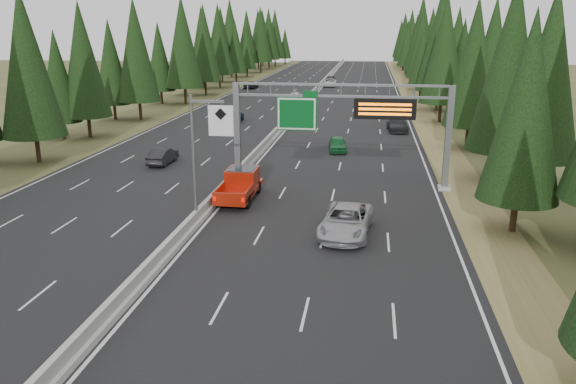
# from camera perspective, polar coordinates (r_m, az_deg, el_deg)

# --- Properties ---
(road) EXTENTS (32.00, 260.00, 0.08)m
(road) POSITION_cam_1_polar(r_m,az_deg,el_deg) (88.27, 1.43, 8.63)
(road) COLOR black
(road) RESTS_ON ground
(shoulder_right) EXTENTS (3.60, 260.00, 0.06)m
(shoulder_right) POSITION_cam_1_polar(r_m,az_deg,el_deg) (87.98, 13.14, 8.18)
(shoulder_right) COLOR olive
(shoulder_right) RESTS_ON ground
(shoulder_left) EXTENTS (3.60, 260.00, 0.06)m
(shoulder_left) POSITION_cam_1_polar(r_m,az_deg,el_deg) (92.08, -9.76, 8.71)
(shoulder_left) COLOR #3F4520
(shoulder_left) RESTS_ON ground
(median_barrier) EXTENTS (0.70, 260.00, 0.85)m
(median_barrier) POSITION_cam_1_polar(r_m,az_deg,el_deg) (88.22, 1.44, 8.87)
(median_barrier) COLOR #989893
(median_barrier) RESTS_ON road
(sign_gantry) EXTENTS (16.75, 0.98, 7.80)m
(sign_gantry) POSITION_cam_1_polar(r_m,az_deg,el_deg) (42.28, 6.22, 7.34)
(sign_gantry) COLOR slate
(sign_gantry) RESTS_ON road
(hov_sign_pole) EXTENTS (2.80, 0.50, 8.00)m
(hov_sign_pole) POSITION_cam_1_polar(r_m,az_deg,el_deg) (34.04, -8.68, 4.15)
(hov_sign_pole) COLOR slate
(hov_sign_pole) RESTS_ON road
(tree_row_right) EXTENTS (11.45, 244.53, 18.68)m
(tree_row_right) POSITION_cam_1_polar(r_m,az_deg,el_deg) (78.83, 17.34, 13.79)
(tree_row_right) COLOR black
(tree_row_right) RESTS_ON ground
(tree_row_left) EXTENTS (11.94, 241.78, 18.94)m
(tree_row_left) POSITION_cam_1_polar(r_m,az_deg,el_deg) (88.73, -13.43, 14.41)
(tree_row_left) COLOR black
(tree_row_left) RESTS_ON ground
(silver_minivan) EXTENTS (3.35, 6.23, 1.66)m
(silver_minivan) POSITION_cam_1_polar(r_m,az_deg,el_deg) (33.15, 5.94, -2.93)
(silver_minivan) COLOR #A1A0A5
(silver_minivan) RESTS_ON road
(red_pickup) EXTENTS (2.24, 6.27, 2.04)m
(red_pickup) POSITION_cam_1_polar(r_m,az_deg,el_deg) (40.21, -4.80, 0.99)
(red_pickup) COLOR black
(red_pickup) RESTS_ON road
(car_ahead_green) EXTENTS (2.09, 4.33, 1.43)m
(car_ahead_green) POSITION_cam_1_polar(r_m,az_deg,el_deg) (55.94, 5.06, 4.89)
(car_ahead_green) COLOR #16642F
(car_ahead_green) RESTS_ON road
(car_ahead_dkred) EXTENTS (1.99, 4.92, 1.59)m
(car_ahead_dkred) POSITION_cam_1_polar(r_m,az_deg,el_deg) (80.25, 9.11, 8.26)
(car_ahead_dkred) COLOR #50110B
(car_ahead_dkred) RESTS_ON road
(car_ahead_dkgrey) EXTENTS (2.55, 5.53, 1.57)m
(car_ahead_dkgrey) POSITION_cam_1_polar(r_m,az_deg,el_deg) (68.14, 11.04, 6.76)
(car_ahead_dkgrey) COLOR black
(car_ahead_dkgrey) RESTS_ON road
(car_ahead_white) EXTENTS (2.85, 5.91, 1.62)m
(car_ahead_white) POSITION_cam_1_polar(r_m,az_deg,el_deg) (120.14, 4.27, 11.03)
(car_ahead_white) COLOR silver
(car_ahead_white) RESTS_ON road
(car_ahead_far) EXTENTS (2.33, 4.99, 1.65)m
(car_ahead_far) POSITION_cam_1_polar(r_m,az_deg,el_deg) (127.59, 4.31, 11.34)
(car_ahead_far) COLOR black
(car_ahead_far) RESTS_ON road
(car_onc_near) EXTENTS (1.57, 4.40, 1.45)m
(car_onc_near) POSITION_cam_1_polar(r_m,az_deg,el_deg) (51.60, -12.62, 3.61)
(car_onc_near) COLOR black
(car_onc_near) RESTS_ON road
(car_onc_blue) EXTENTS (2.64, 5.74, 1.63)m
(car_onc_blue) POSITION_cam_1_polar(r_m,az_deg,el_deg) (73.61, -5.63, 7.69)
(car_onc_blue) COLOR #15254C
(car_onc_blue) RESTS_ON road
(car_onc_white) EXTENTS (2.22, 4.73, 1.56)m
(car_onc_white) POSITION_cam_1_polar(r_m,az_deg,el_deg) (95.52, 0.80, 9.71)
(car_onc_white) COLOR white
(car_onc_white) RESTS_ON road
(car_onc_far) EXTENTS (2.48, 5.25, 1.45)m
(car_onc_far) POSITION_cam_1_polar(r_m,az_deg,el_deg) (116.35, -3.77, 10.82)
(car_onc_far) COLOR #232326
(car_onc_far) RESTS_ON road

